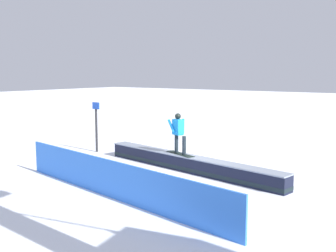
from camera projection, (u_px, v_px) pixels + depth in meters
The scene contains 5 objects.
ground_plane at pixel (188, 171), 14.51m from camera, with size 120.00×120.00×0.00m, color white.
grind_box at pixel (188, 164), 14.47m from camera, with size 7.87×1.86×0.56m.
snowboarder at pixel (178, 132), 14.70m from camera, with size 1.42×0.79×1.48m.
safety_fence at pixel (113, 180), 11.31m from camera, with size 8.89×0.06×1.08m, color #3377ED.
trail_marker at pixel (96, 126), 17.88m from camera, with size 0.40×0.10×2.21m.
Camera 1 is at (-7.69, 11.92, 3.52)m, focal length 43.30 mm.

